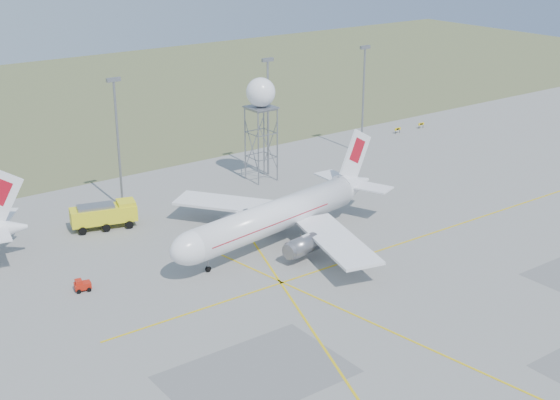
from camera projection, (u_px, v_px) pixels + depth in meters
ground at (507, 375)px, 77.58m from camera, size 400.00×400.00×0.00m
grass_strip at (23, 109)px, 183.23m from camera, size 400.00×120.00×0.03m
mast_b at (117, 133)px, 117.64m from camera, size 2.20×0.50×20.50m
mast_c at (268, 107)px, 133.25m from camera, size 2.20×0.50×20.50m
mast_d at (363, 91)px, 145.52m from camera, size 2.20×0.50×20.50m
taxi_sign_near at (398, 129)px, 162.61m from camera, size 1.60×0.17×1.20m
taxi_sign_far at (421, 124)px, 166.51m from camera, size 1.60×0.17×1.20m
airliner_main at (277, 216)px, 107.21m from camera, size 38.82×37.31×13.24m
radar_tower at (261, 124)px, 131.14m from camera, size 4.91×4.91×17.79m
fire_truck at (106, 216)px, 113.51m from camera, size 9.92×5.70×3.77m
baggage_tug at (82, 286)px, 94.84m from camera, size 2.15×1.87×1.50m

